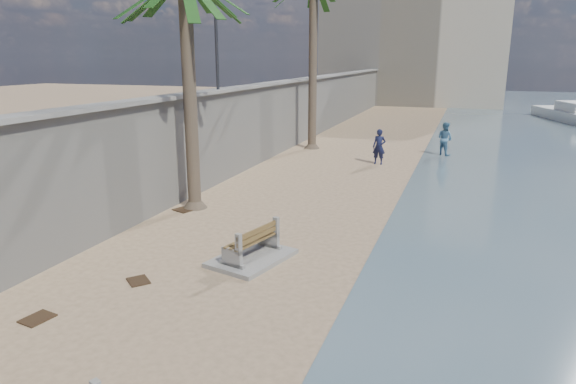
# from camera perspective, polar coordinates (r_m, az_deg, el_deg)

# --- Properties ---
(ground_plane) EXTENTS (140.00, 140.00, 0.00)m
(ground_plane) POSITION_cam_1_polar(r_m,az_deg,el_deg) (8.68, -13.10, -19.50)
(ground_plane) COLOR tan
(seawall) EXTENTS (0.45, 70.00, 3.50)m
(seawall) POSITION_cam_1_polar(r_m,az_deg,el_deg) (27.72, -0.24, 8.46)
(seawall) COLOR gray
(seawall) RESTS_ON ground_plane
(wall_cap) EXTENTS (0.80, 70.00, 0.12)m
(wall_cap) POSITION_cam_1_polar(r_m,az_deg,el_deg) (27.58, -0.24, 12.18)
(wall_cap) COLOR gray
(wall_cap) RESTS_ON seawall
(end_building) EXTENTS (18.00, 12.00, 14.00)m
(end_building) POSITION_cam_1_polar(r_m,az_deg,el_deg) (58.30, 14.02, 16.56)
(end_building) COLOR #B7AA93
(end_building) RESTS_ON ground_plane
(bench_far) EXTENTS (1.87, 2.34, 0.86)m
(bench_far) POSITION_cam_1_polar(r_m,az_deg,el_deg) (12.57, -4.06, -5.99)
(bench_far) COLOR gray
(bench_far) RESTS_ON ground_plane
(streetlight) EXTENTS (0.28, 0.28, 5.12)m
(streetlight) POSITION_cam_1_polar(r_m,az_deg,el_deg) (20.23, -8.09, 19.84)
(streetlight) COLOR #2D2D33
(streetlight) RESTS_ON wall_cap
(person_a) EXTENTS (0.70, 0.50, 1.86)m
(person_a) POSITION_cam_1_polar(r_m,az_deg,el_deg) (23.99, 10.10, 5.25)
(person_a) COLOR #131735
(person_a) RESTS_ON ground_plane
(person_b) EXTENTS (1.13, 1.08, 1.85)m
(person_b) POSITION_cam_1_polar(r_m,az_deg,el_deg) (27.02, 17.04, 5.88)
(person_b) COLOR teal
(person_b) RESTS_ON ground_plane
(yacht_far) EXTENTS (4.70, 8.63, 1.50)m
(yacht_far) POSITION_cam_1_polar(r_m,az_deg,el_deg) (45.73, 28.74, 7.42)
(yacht_far) COLOR silver
(yacht_far) RESTS_ON bay_water
(debris_b) EXTENTS (0.54, 0.63, 0.03)m
(debris_b) POSITION_cam_1_polar(r_m,az_deg,el_deg) (11.12, -26.08, -12.50)
(debris_b) COLOR #382616
(debris_b) RESTS_ON ground_plane
(debris_c) EXTENTS (0.74, 0.67, 0.03)m
(debris_c) POSITION_cam_1_polar(r_m,az_deg,el_deg) (16.99, -11.55, -1.95)
(debris_c) COLOR #382616
(debris_c) RESTS_ON ground_plane
(debris_d) EXTENTS (0.68, 0.67, 0.03)m
(debris_d) POSITION_cam_1_polar(r_m,az_deg,el_deg) (12.02, -16.29, -9.45)
(debris_d) COLOR #382616
(debris_d) RESTS_ON ground_plane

